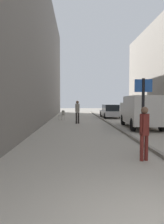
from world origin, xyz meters
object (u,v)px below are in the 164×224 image
at_px(pedestrian_main_foreground, 77,110).
at_px(cafe_chair_near_window, 62,115).
at_px(delivery_van, 140,111).
at_px(street_sign_post, 143,109).
at_px(parked_car, 110,111).
at_px(pedestrian_mid_block, 144,130).

relative_size(pedestrian_main_foreground, cafe_chair_near_window, 1.99).
height_order(delivery_van, street_sign_post, street_sign_post).
height_order(pedestrian_main_foreground, street_sign_post, street_sign_post).
relative_size(parked_car, street_sign_post, 1.63).
bearing_deg(street_sign_post, pedestrian_mid_block, 80.88).
height_order(street_sign_post, cafe_chair_near_window, street_sign_post).
distance_m(pedestrian_main_foreground, street_sign_post, 9.62).
height_order(pedestrian_mid_block, delivery_van, delivery_van).
relative_size(delivery_van, parked_car, 1.17).
bearing_deg(delivery_van, pedestrian_mid_block, -104.12).
bearing_deg(delivery_van, parked_car, 96.45).
height_order(pedestrian_mid_block, parked_car, pedestrian_mid_block).
xyz_separation_m(street_sign_post, cafe_chair_near_window, (-3.54, 12.32, -1.00)).
bearing_deg(street_sign_post, delivery_van, -100.50).
distance_m(pedestrian_main_foreground, pedestrian_mid_block, 10.49).
bearing_deg(parked_car, pedestrian_main_foreground, -122.95).
bearing_deg(pedestrian_mid_block, cafe_chair_near_window, 86.01).
xyz_separation_m(pedestrian_main_foreground, street_sign_post, (2.13, -9.37, 0.47)).
bearing_deg(street_sign_post, parked_car, -88.75).
bearing_deg(cafe_chair_near_window, parked_car, -99.70).
distance_m(pedestrian_main_foreground, parked_car, 7.17).
distance_m(pedestrian_main_foreground, delivery_van, 5.11).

